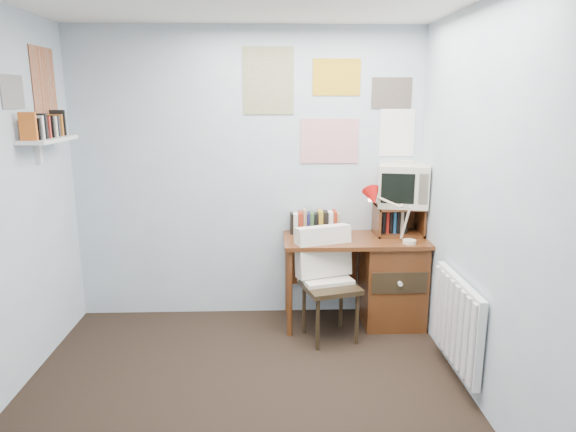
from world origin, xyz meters
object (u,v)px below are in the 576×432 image
tv_riser (398,220)px  crt_tv (403,183)px  desk_chair (330,287)px  desk_lamp (411,220)px  radiator (457,321)px  desk (385,277)px  wall_shelf (48,140)px

tv_riser → crt_tv: size_ratio=0.98×
tv_riser → crt_tv: bearing=32.0°
desk_chair → desk_lamp: size_ratio=2.21×
tv_riser → radiator: (0.17, -1.04, -0.47)m
desk → wall_shelf: (-2.57, -0.38, 1.21)m
desk_lamp → radiator: bearing=-63.1°
radiator → desk_chair: bearing=141.9°
desk_lamp → tv_riser: size_ratio=0.99×
desk → radiator: (0.29, -0.93, 0.01)m
crt_tv → desk_chair: bearing=-133.6°
desk_lamp → wall_shelf: 2.80m
desk → desk_lamp: (0.14, -0.18, 0.55)m
desk_lamp → radiator: size_ratio=0.50×
desk_chair → tv_riser: tv_riser is taller
desk → tv_riser: (0.12, 0.11, 0.48)m
desk → crt_tv: bearing=40.9°
desk → desk_lamp: size_ratio=3.03×
desk_lamp → radiator: (0.15, -0.75, -0.54)m
tv_riser → radiator: size_ratio=0.50×
desk_chair → radiator: (0.80, -0.62, -0.02)m
desk_chair → desk: bearing=15.0°
desk_chair → desk_lamp: desk_lamp is taller
desk → radiator: size_ratio=1.50×
wall_shelf → desk_chair: bearing=2.1°
tv_riser → radiator: 1.15m
crt_tv → tv_riser: bearing=-135.0°
desk_chair → radiator: 1.01m
desk → wall_shelf: wall_shelf is taller
desk_chair → crt_tv: 1.10m
wall_shelf → radiator: bearing=-10.9°
crt_tv → radiator: 1.33m
desk → tv_riser: 0.51m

